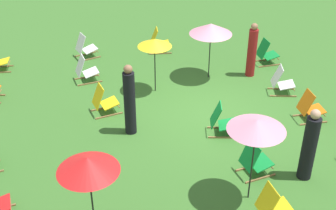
{
  "coord_description": "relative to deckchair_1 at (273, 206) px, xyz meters",
  "views": [
    {
      "loc": [
        -9.73,
        3.77,
        6.6
      ],
      "look_at": [
        0.0,
        1.2,
        0.5
      ],
      "focal_mm": 48.92,
      "sensor_mm": 36.0,
      "label": 1
    }
  ],
  "objects": [
    {
      "name": "umbrella_3",
      "position": [
        5.64,
        0.99,
        1.15
      ],
      "size": [
        0.96,
        0.96,
        1.63
      ],
      "color": "black",
      "rests_on": "ground"
    },
    {
      "name": "person_0",
      "position": [
        5.85,
        -2.09,
        0.45
      ],
      "size": [
        0.39,
        0.39,
        1.71
      ],
      "rotation": [
        0.0,
        0.0,
        5.46
      ],
      "color": "maroon",
      "rests_on": "ground"
    },
    {
      "name": "deckchair_4",
      "position": [
        8.45,
        2.71,
        0.0
      ],
      "size": [
        0.66,
        0.86,
        0.83
      ],
      "rotation": [
        0.0,
        0.0,
        0.27
      ],
      "color": "olive",
      "rests_on": "ground"
    },
    {
      "name": "umbrella_0",
      "position": [
        0.73,
        0.17,
        1.44
      ],
      "size": [
        1.14,
        1.14,
        1.93
      ],
      "color": "black",
      "rests_on": "ground"
    },
    {
      "name": "deckchair_1",
      "position": [
        0.0,
        0.0,
        0.0
      ],
      "size": [
        0.5,
        0.78,
        0.83
      ],
      "rotation": [
        0.0,
        0.0,
        0.04
      ],
      "color": "olive",
      "rests_on": "ground"
    },
    {
      "name": "deckchair_3",
      "position": [
        3.09,
        -2.55,
        0.0
      ],
      "size": [
        0.52,
        0.79,
        0.83
      ],
      "rotation": [
        0.0,
        0.0,
        -0.07
      ],
      "color": "olive",
      "rests_on": "ground"
    },
    {
      "name": "deckchair_12",
      "position": [
        4.8,
        2.6,
        0.0
      ],
      "size": [
        0.6,
        0.83,
        0.83
      ],
      "rotation": [
        0.0,
        0.0,
        0.17
      ],
      "color": "olive",
      "rests_on": "ground"
    },
    {
      "name": "deckchair_9",
      "position": [
        3.09,
        -0.1,
        0.0
      ],
      "size": [
        0.67,
        0.86,
        0.83
      ],
      "rotation": [
        0.0,
        0.0,
        -0.28
      ],
      "color": "olive",
      "rests_on": "ground"
    },
    {
      "name": "deckchair_13",
      "position": [
        6.48,
        -2.92,
        0.0
      ],
      "size": [
        0.48,
        0.76,
        0.83
      ],
      "rotation": [
        0.0,
        0.0,
        0.0
      ],
      "color": "olive",
      "rests_on": "ground"
    },
    {
      "name": "deckchair_15",
      "position": [
        4.58,
        -2.49,
        0.0
      ],
      "size": [
        0.68,
        0.87,
        0.83
      ],
      "rotation": [
        0.0,
        0.0,
        -0.3
      ],
      "color": "olive",
      "rests_on": "ground"
    },
    {
      "name": "deckchair_2",
      "position": [
        1.4,
        -0.24,
        0.0
      ],
      "size": [
        0.57,
        0.82,
        0.83
      ],
      "rotation": [
        0.0,
        0.0,
        0.13
      ],
      "color": "olive",
      "rests_on": "ground"
    },
    {
      "name": "deckchair_8",
      "position": [
        6.75,
        2.88,
        0.0
      ],
      "size": [
        0.57,
        0.81,
        0.83
      ],
      "rotation": [
        0.0,
        0.0,
        0.13
      ],
      "color": "olive",
      "rests_on": "ground"
    },
    {
      "name": "deckchair_11",
      "position": [
        8.29,
        0.25,
        0.0
      ],
      "size": [
        0.58,
        0.82,
        0.83
      ],
      "rotation": [
        0.0,
        0.0,
        -0.15
      ],
      "color": "olive",
      "rests_on": "ground"
    },
    {
      "name": "umbrella_1",
      "position": [
        6.06,
        -0.8,
        1.22
      ],
      "size": [
        1.27,
        1.27,
        1.75
      ],
      "color": "black",
      "rests_on": "ground"
    },
    {
      "name": "person_2",
      "position": [
        1.03,
        -1.28,
        0.45
      ],
      "size": [
        0.44,
        0.44,
        1.73
      ],
      "rotation": [
        0.0,
        0.0,
        0.86
      ],
      "color": "black",
      "rests_on": "ground"
    },
    {
      "name": "umbrella_2",
      "position": [
        0.37,
        3.38,
        1.43
      ],
      "size": [
        1.08,
        1.08,
        1.94
      ],
      "color": "black",
      "rests_on": "ground"
    },
    {
      "name": "person_1",
      "position": [
        3.72,
        2.08,
        0.53
      ],
      "size": [
        0.3,
        0.3,
        1.88
      ],
      "rotation": [
        0.0,
        0.0,
        3.11
      ],
      "color": "black",
      "rests_on": "ground"
    },
    {
      "name": "ground_plane",
      "position": [
        3.95,
        -0.15,
        -0.37
      ],
      "size": [
        40.0,
        40.0,
        0.0
      ],
      "primitive_type": "plane",
      "color": "#386B28"
    }
  ]
}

